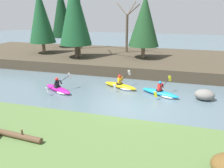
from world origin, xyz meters
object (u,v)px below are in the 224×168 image
Objects in this scene: kayaker_trailing at (59,89)px; kayaker_middle at (121,86)px; boulder_midstream at (205,95)px; driftwood_log at (19,136)px; kayaker_lead at (161,93)px.

kayaker_middle is at bearing 51.39° from kayaker_trailing.
boulder_midstream is at bearing 13.07° from kayaker_middle.
boulder_midstream is 11.07m from driftwood_log.
boulder_midstream is 0.56× the size of driftwood_log.
kayaker_trailing is 9.80m from boulder_midstream.
driftwood_log is at bearing -84.91° from kayaker_middle.
kayaker_middle is 1.02× the size of kayaker_trailing.
driftwood_log is at bearing -135.84° from boulder_midstream.
boulder_midstream is at bearing 48.26° from driftwood_log.
kayaker_lead is at bearing 59.88° from driftwood_log.
kayaker_lead is at bearing 179.90° from boulder_midstream.
kayaker_lead reaches higher than boulder_midstream.
kayaker_lead is at bearing 36.07° from kayaker_trailing.
boulder_midstream is at bearing 33.46° from kayaker_trailing.
kayaker_lead is 1.24× the size of driftwood_log.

